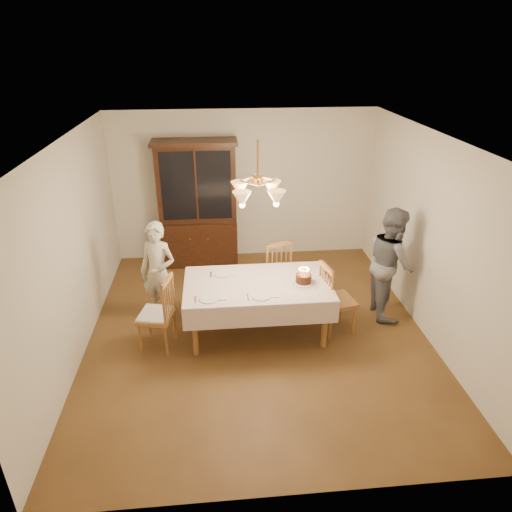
{
  "coord_description": "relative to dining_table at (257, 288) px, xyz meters",
  "views": [
    {
      "loc": [
        -0.51,
        -5.16,
        3.64
      ],
      "look_at": [
        0.0,
        0.2,
        1.05
      ],
      "focal_mm": 32.0,
      "sensor_mm": 36.0,
      "label": 1
    }
  ],
  "objects": [
    {
      "name": "dining_table",
      "position": [
        0.0,
        0.0,
        0.0
      ],
      "size": [
        1.9,
        1.1,
        0.76
      ],
      "color": "brown",
      "rests_on": "ground"
    },
    {
      "name": "chair_left_end",
      "position": [
        -1.31,
        -0.19,
        -0.23
      ],
      "size": [
        0.51,
        0.52,
        1.0
      ],
      "color": "brown",
      "rests_on": "ground"
    },
    {
      "name": "china_hutch",
      "position": [
        -0.8,
        2.25,
        0.36
      ],
      "size": [
        1.38,
        0.54,
        2.16
      ],
      "color": "black",
      "rests_on": "ground"
    },
    {
      "name": "chandelier",
      "position": [
        -0.0,
        -0.0,
        1.29
      ],
      "size": [
        0.62,
        0.62,
        0.73
      ],
      "color": "#BF8C3F",
      "rests_on": "ground"
    },
    {
      "name": "ground",
      "position": [
        0.0,
        0.0,
        -0.68
      ],
      "size": [
        5.0,
        5.0,
        0.0
      ],
      "primitive_type": "plane",
      "color": "#553618",
      "rests_on": "ground"
    },
    {
      "name": "chair_right_end",
      "position": [
        1.06,
        -0.04,
        -0.24
      ],
      "size": [
        0.5,
        0.52,
        1.0
      ],
      "color": "brown",
      "rests_on": "ground"
    },
    {
      "name": "adult_in_grey",
      "position": [
        1.9,
        0.32,
        0.12
      ],
      "size": [
        0.63,
        0.79,
        1.6
      ],
      "primitive_type": "imported",
      "rotation": [
        0.0,
        0.0,
        1.55
      ],
      "color": "slate",
      "rests_on": "ground"
    },
    {
      "name": "place_setting_near_left",
      "position": [
        -0.62,
        -0.35,
        0.08
      ],
      "size": [
        0.39,
        0.24,
        0.02
      ],
      "color": "white",
      "rests_on": "dining_table"
    },
    {
      "name": "chair_far_side",
      "position": [
        0.33,
        0.88,
        -0.24
      ],
      "size": [
        0.55,
        0.53,
        1.0
      ],
      "color": "brown",
      "rests_on": "ground"
    },
    {
      "name": "room_shell",
      "position": [
        0.0,
        0.0,
        0.9
      ],
      "size": [
        5.0,
        5.0,
        5.0
      ],
      "color": "white",
      "rests_on": "ground"
    },
    {
      "name": "elderly_woman",
      "position": [
        -1.32,
        0.48,
        0.04
      ],
      "size": [
        0.62,
        0.53,
        1.45
      ],
      "primitive_type": "imported",
      "rotation": [
        0.0,
        0.0,
        -0.42
      ],
      "color": "beige",
      "rests_on": "ground"
    },
    {
      "name": "birthday_cake",
      "position": [
        0.6,
        -0.05,
        0.13
      ],
      "size": [
        0.3,
        0.3,
        0.21
      ],
      "color": "white",
      "rests_on": "dining_table"
    },
    {
      "name": "place_setting_near_right",
      "position": [
        0.03,
        -0.35,
        0.08
      ],
      "size": [
        0.39,
        0.24,
        0.02
      ],
      "color": "white",
      "rests_on": "dining_table"
    },
    {
      "name": "place_setting_far_left",
      "position": [
        -0.43,
        0.28,
        0.08
      ],
      "size": [
        0.38,
        0.23,
        0.02
      ],
      "color": "white",
      "rests_on": "dining_table"
    }
  ]
}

